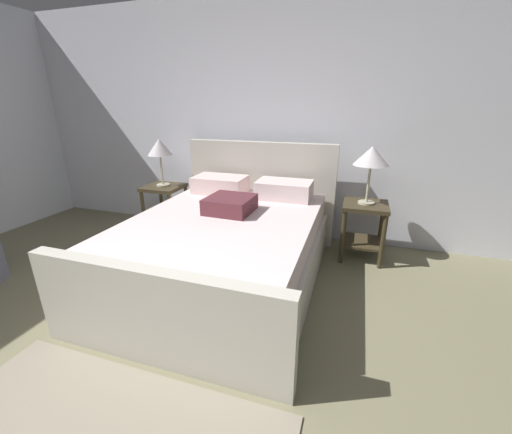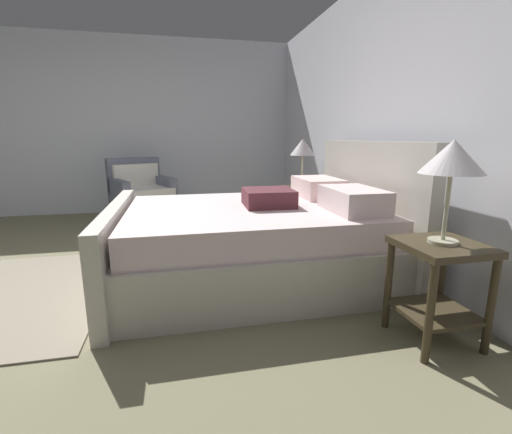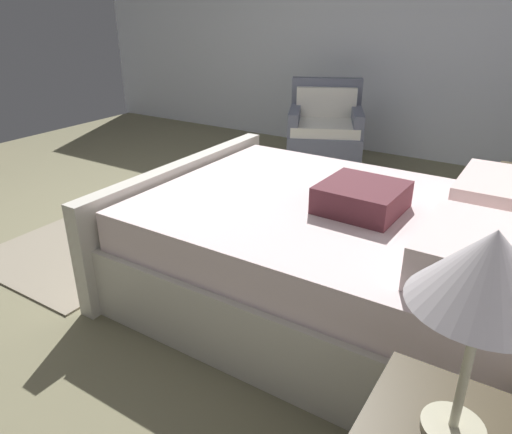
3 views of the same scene
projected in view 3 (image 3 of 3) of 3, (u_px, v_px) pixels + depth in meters
ground_plane at (114, 229)px, 3.72m from camera, size 6.23×6.18×0.02m
wall_side_left at (307, 28)px, 5.61m from camera, size 0.12×6.30×2.67m
bed at (340, 252)px, 2.62m from camera, size 1.73×2.23×1.15m
table_lamp_right at (489, 273)px, 1.02m from camera, size 0.34×0.34×0.57m
armchair at (324, 137)px, 4.88m from camera, size 0.97×0.96×0.90m
area_rug at (120, 231)px, 3.64m from camera, size 1.85×1.13×0.01m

